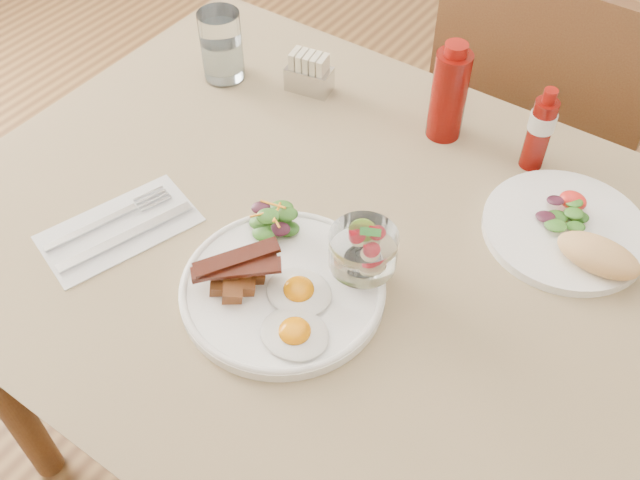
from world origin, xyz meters
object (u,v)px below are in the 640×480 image
table (378,299)px  main_plate (283,289)px  water_glass (222,50)px  sugar_caddy (309,74)px  ketchup_bottle (449,94)px  fruit_cup (363,250)px  hot_sauce_bottle (540,130)px  second_plate (573,234)px  chair_far (535,136)px

table → main_plate: size_ratio=4.75×
water_glass → sugar_caddy: bearing=20.4°
table → ketchup_bottle: (-0.06, 0.30, 0.17)m
table → sugar_caddy: (-0.32, 0.27, 0.12)m
main_plate → water_glass: bearing=138.7°
main_plate → ketchup_bottle: 0.43m
water_glass → table: bearing=-24.7°
table → fruit_cup: fruit_cup is taller
main_plate → water_glass: size_ratio=2.20×
main_plate → ketchup_bottle: bearing=87.5°
main_plate → hot_sauce_bottle: size_ratio=1.93×
table → fruit_cup: 0.16m
water_glass → fruit_cup: bearing=-29.5°
sugar_caddy → second_plate: bearing=-19.5°
second_plate → ketchup_bottle: ketchup_bottle is taller
hot_sauce_bottle → second_plate: bearing=-46.3°
fruit_cup → water_glass: size_ratio=0.73×
main_plate → second_plate: size_ratio=1.15×
fruit_cup → water_glass: 0.53m
water_glass → main_plate: bearing=-41.3°
main_plate → water_glass: (-0.39, 0.34, 0.05)m
ketchup_bottle → chair_far: bearing=80.0°
main_plate → water_glass: water_glass is taller
fruit_cup → ketchup_bottle: bearing=99.7°
ketchup_bottle → water_glass: size_ratio=1.35×
second_plate → sugar_caddy: 0.53m
ketchup_bottle → fruit_cup: bearing=-80.3°
main_plate → fruit_cup: 0.12m
chair_far → sugar_caddy: (-0.32, -0.39, 0.26)m
sugar_caddy → water_glass: bearing=-170.2°
second_plate → ketchup_bottle: 0.30m
table → second_plate: 0.30m
main_plate → second_plate: (0.29, 0.31, 0.01)m
hot_sauce_bottle → water_glass: size_ratio=1.14×
main_plate → sugar_caddy: 0.46m
second_plate → chair_far: bearing=113.4°
fruit_cup → ketchup_bottle: (-0.06, 0.35, 0.01)m
fruit_cup → ketchup_bottle: 0.35m
ketchup_bottle → hot_sauce_bottle: 0.15m
main_plate → table: bearing=56.5°
second_plate → ketchup_bottle: (-0.27, 0.11, 0.06)m
table → chair_far: size_ratio=1.43×
fruit_cup → ketchup_bottle: ketchup_bottle is taller
table → second_plate: second_plate is taller
hot_sauce_bottle → sugar_caddy: size_ratio=1.68×
chair_far → fruit_cup: (-0.01, -0.71, 0.29)m
second_plate → hot_sauce_bottle: 0.18m
ketchup_bottle → sugar_caddy: 0.26m
ketchup_bottle → sugar_caddy: size_ratio=1.99×
chair_far → water_glass: chair_far is taller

